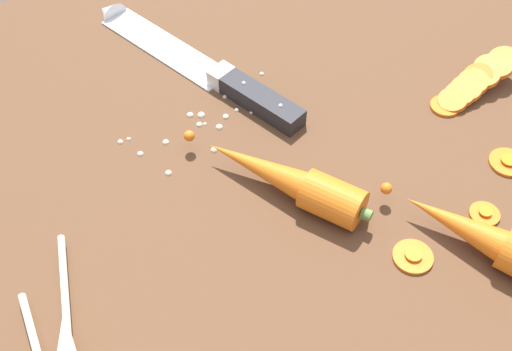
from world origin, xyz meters
TOP-DOWN VIEW (x-y plane):
  - ground_plane at (0.00, 0.00)cm, footprint 120.00×90.00cm
  - chefs_knife at (4.86, 18.88)cm, footprint 10.31×34.67cm
  - whole_carrot at (1.99, -4.83)cm, footprint 10.66×20.37cm
  - whole_carrot_second at (12.53, -21.38)cm, footprint 8.67×18.20cm
  - carrot_slice_stack at (29.52, -5.67)cm, footprint 12.77×4.19cm
  - carrot_slice_stray_near at (6.71, -18.17)cm, footprint 3.91×3.91cm
  - carrot_slice_stray_mid at (16.17, -18.85)cm, footprint 3.07×3.07cm
  - carrot_slice_stray_far at (23.60, -15.74)cm, footprint 4.07×4.07cm
  - mince_crumbs at (-0.59, 8.55)cm, footprint 20.05×7.91cm

SIDE VIEW (x-z plane):
  - ground_plane at x=0.00cm, z-range -4.00..0.00cm
  - carrot_slice_stray_mid at x=16.17cm, z-range 0.01..0.71cm
  - carrot_slice_stray_far at x=23.60cm, z-range 0.01..0.71cm
  - carrot_slice_stray_near at x=6.71cm, z-range 0.01..0.71cm
  - mince_crumbs at x=-0.59cm, z-range -0.08..0.81cm
  - chefs_knife at x=4.86cm, z-range -1.44..2.74cm
  - carrot_slice_stack at x=29.52cm, z-range -0.43..3.40cm
  - whole_carrot at x=1.99cm, z-range 0.00..4.20cm
  - whole_carrot_second at x=12.53cm, z-range 0.00..4.20cm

